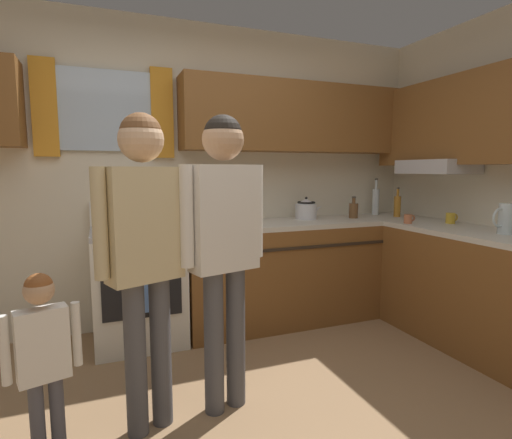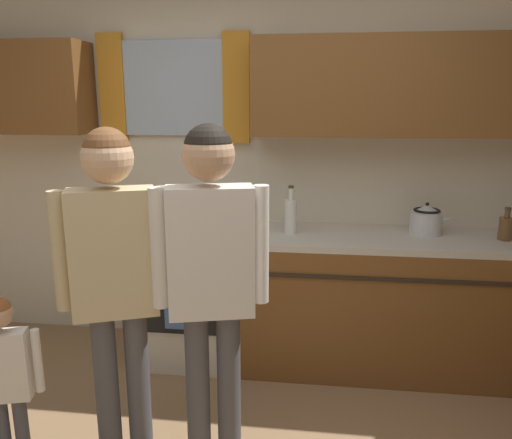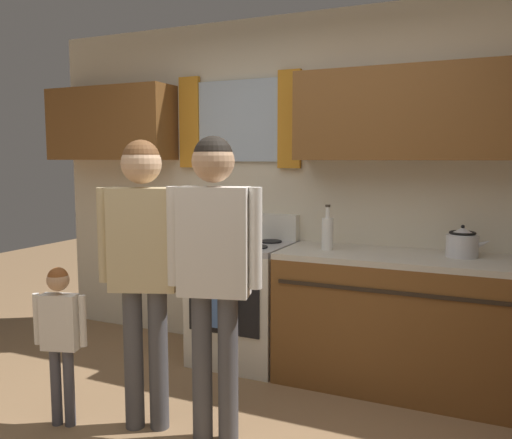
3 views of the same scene
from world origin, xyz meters
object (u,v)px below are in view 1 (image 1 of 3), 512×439
bottle_milk_white (219,211)px  small_child (43,352)px  bottle_oil_amber (397,206)px  cup_terracotta (408,219)px  stovetop_kettle (306,209)px  bottle_squat_brown (354,210)px  mug_mustard_yellow (451,218)px  stove_oven (139,283)px  water_pitcher (506,219)px  adult_in_plaid (224,229)px  bottle_tall_clear (376,201)px  adult_holding_child (144,236)px

bottle_milk_white → small_child: bearing=-131.5°
bottle_oil_amber → cup_terracotta: bottle_oil_amber is taller
bottle_oil_amber → stovetop_kettle: (-0.92, 0.15, -0.01)m
bottle_squat_brown → small_child: (-2.49, -1.32, -0.40)m
bottle_squat_brown → stovetop_kettle: size_ratio=0.75×
mug_mustard_yellow → small_child: bearing=-167.1°
stove_oven → water_pitcher: size_ratio=5.00×
bottle_oil_amber → water_pitcher: size_ratio=1.30×
bottle_milk_white → adult_in_plaid: bearing=-104.5°
stove_oven → adult_in_plaid: bearing=-71.7°
adult_in_plaid → bottle_tall_clear: bearing=32.8°
bottle_milk_white → bottle_tall_clear: size_ratio=0.85×
stove_oven → bottle_milk_white: bearing=-1.3°
bottle_milk_white → cup_terracotta: (1.53, -0.49, -0.08)m
stovetop_kettle → small_child: (-2.03, -1.41, -0.42)m
bottle_oil_amber → cup_terracotta: 0.51m
bottle_squat_brown → mug_mustard_yellow: bottle_squat_brown is taller
bottle_squat_brown → mug_mustard_yellow: bearing=-48.5°
bottle_squat_brown → stovetop_kettle: (-0.45, 0.09, 0.02)m
water_pitcher → mug_mustard_yellow: bearing=79.8°
bottle_oil_amber → cup_terracotta: bearing=-119.9°
bottle_milk_white → bottle_squat_brown: (1.32, 0.00, -0.04)m
bottle_oil_amber → small_child: bearing=-156.9°
bottle_milk_white → mug_mustard_yellow: bearing=-18.3°
bottle_tall_clear → small_child: (-2.87, -1.50, -0.46)m
bottle_oil_amber → bottle_milk_white: 1.79m
bottle_oil_amber → bottle_tall_clear: size_ratio=0.78×
stove_oven → mug_mustard_yellow: 2.65m
bottle_squat_brown → adult_in_plaid: 1.95m
water_pitcher → bottle_oil_amber: bearing=89.3°
bottle_tall_clear → small_child: size_ratio=0.40×
bottle_squat_brown → small_child: bearing=-152.0°
adult_holding_child → stovetop_kettle: bearing=38.1°
bottle_milk_white → bottle_squat_brown: bottle_milk_white is taller
bottle_oil_amber → water_pitcher: bearing=-90.7°
water_pitcher → adult_holding_child: adult_holding_child is taller
adult_in_plaid → small_child: size_ratio=1.78×
bottle_oil_amber → small_child: bottle_oil_amber is taller
bottle_squat_brown → stovetop_kettle: bearing=168.5°
adult_holding_child → stove_oven: bearing=87.4°
cup_terracotta → mug_mustard_yellow: bearing=-20.7°
cup_terracotta → adult_holding_child: 2.34m
bottle_milk_white → bottle_tall_clear: (1.71, 0.18, 0.02)m
stove_oven → bottle_tall_clear: 2.44m
bottle_oil_amber → mug_mustard_yellow: 0.57m
adult_holding_child → small_child: 0.66m
bottle_oil_amber → mug_mustard_yellow: bearing=-81.0°
cup_terracotta → water_pitcher: (0.24, -0.70, 0.07)m
bottle_squat_brown → cup_terracotta: size_ratio=1.88×
small_child → cup_terracotta: bearing=17.0°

